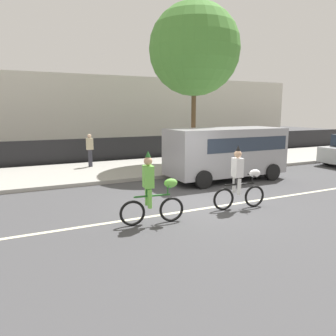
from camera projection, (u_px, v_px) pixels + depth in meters
The scene contains 10 objects.
ground_plane at pixel (207, 203), 10.48m from camera, with size 80.00×80.00×0.00m, color #424244.
road_centre_line at pixel (216, 207), 10.04m from camera, with size 36.00×0.14×0.01m, color beige.
sidewalk_curb at pixel (136, 168), 16.23m from camera, with size 60.00×5.00×0.15m, color #9E9B93.
fence_line at pixel (118, 150), 18.69m from camera, with size 40.00×0.08×1.40m, color black.
building_backdrop at pixel (119, 113), 27.17m from camera, with size 28.00×8.00×5.30m, color beige.
parade_cyclist_lime at pixel (153, 192), 8.41m from camera, with size 1.71×0.51×1.92m.
parade_cyclist_zebra at pixel (240, 181), 9.72m from camera, with size 1.72×0.51×1.92m.
parked_van_grey at pixel (227, 150), 13.80m from camera, with size 5.00×2.22×2.18m.
street_tree_near_lamp at pixel (194, 50), 16.38m from camera, with size 4.58×4.58×8.06m.
pedestrian_onlooker at pixel (90, 149), 16.15m from camera, with size 0.32×0.20×1.62m.
Camera 1 is at (-5.54, -8.57, 2.92)m, focal length 35.00 mm.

